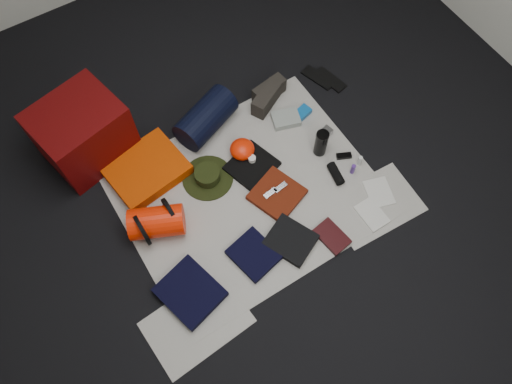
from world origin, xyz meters
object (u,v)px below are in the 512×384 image
red_cabinet (83,133)px  paperback_book (332,236)px  sleeping_pad (147,170)px  navy_duffel (206,118)px  compact_camera (324,133)px  water_bottle (321,143)px  stuff_sack (157,222)px

red_cabinet → paperback_book: red_cabinet is taller
sleeping_pad → navy_duffel: (0.52, 0.11, 0.07)m
compact_camera → paperback_book: size_ratio=0.51×
water_bottle → compact_camera: size_ratio=1.96×
sleeping_pad → compact_camera: bearing=-18.0°
stuff_sack → navy_duffel: size_ratio=0.77×
stuff_sack → water_bottle: 1.19m
navy_duffel → sleeping_pad: bearing=170.3°
red_cabinet → water_bottle: red_cabinet is taller
paperback_book → red_cabinet: bearing=117.8°
sleeping_pad → compact_camera: (1.18, -0.38, -0.02)m
navy_duffel → paperback_book: navy_duffel is taller
sleeping_pad → paperback_book: (0.78, -1.03, -0.03)m
water_bottle → stuff_sack: bearing=176.4°
paperback_book → navy_duffel: bearing=94.3°
sleeping_pad → paperback_book: size_ratio=2.25×
navy_duffel → stuff_sack: bearing=-162.9°
compact_camera → sleeping_pad: bearing=150.5°
water_bottle → compact_camera: 0.16m
navy_duffel → compact_camera: 0.83m
red_cabinet → paperback_book: (1.02, -1.39, -0.20)m
sleeping_pad → compact_camera: size_ratio=4.44×
compact_camera → stuff_sack: bearing=169.1°
red_cabinet → water_bottle: (1.32, -0.83, -0.11)m
sleeping_pad → navy_duffel: 0.54m
water_bottle → paperback_book: size_ratio=0.99×
stuff_sack → water_bottle: (1.19, -0.08, 0.01)m
stuff_sack → water_bottle: size_ratio=1.56×
red_cabinet → navy_duffel: 0.81m
red_cabinet → stuff_sack: 0.78m
navy_duffel → compact_camera: size_ratio=3.99×
navy_duffel → paperback_book: size_ratio=2.02×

